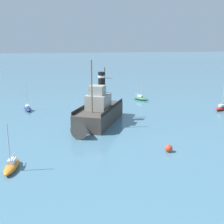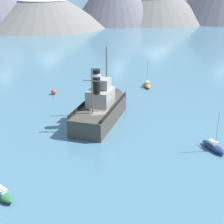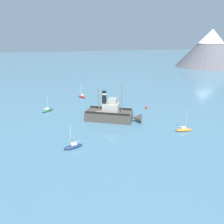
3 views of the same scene
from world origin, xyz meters
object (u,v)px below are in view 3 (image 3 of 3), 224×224
(sailboat_green, at_px, (48,110))
(old_tugboat, at_px, (111,114))
(sailboat_orange, at_px, (184,129))
(mooring_buoy, at_px, (147,107))
(sailboat_navy, at_px, (73,146))
(sailboat_red, at_px, (82,96))

(sailboat_green, bearing_deg, old_tugboat, 51.93)
(old_tugboat, relative_size, sailboat_orange, 2.90)
(mooring_buoy, bearing_deg, sailboat_navy, -55.55)
(sailboat_green, relative_size, mooring_buoy, 5.59)
(sailboat_navy, height_order, sailboat_red, same)
(sailboat_navy, bearing_deg, sailboat_orange, 89.57)
(sailboat_orange, bearing_deg, sailboat_navy, -90.43)
(old_tugboat, height_order, sailboat_green, old_tugboat)
(sailboat_green, relative_size, sailboat_navy, 1.00)
(sailboat_orange, height_order, sailboat_red, same)
(sailboat_orange, relative_size, sailboat_red, 1.00)
(old_tugboat, relative_size, sailboat_navy, 2.90)
(old_tugboat, xyz_separation_m, sailboat_navy, (11.11, -11.37, -1.40))
(sailboat_green, height_order, mooring_buoy, sailboat_green)
(sailboat_green, height_order, sailboat_red, same)
(old_tugboat, xyz_separation_m, mooring_buoy, (-5.75, 13.20, -1.39))
(mooring_buoy, bearing_deg, old_tugboat, -66.48)
(old_tugboat, height_order, sailboat_orange, old_tugboat)
(sailboat_orange, bearing_deg, mooring_buoy, -177.44)
(old_tugboat, relative_size, sailboat_red, 2.90)
(sailboat_orange, distance_m, mooring_buoy, 17.07)
(sailboat_orange, bearing_deg, sailboat_red, -153.57)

